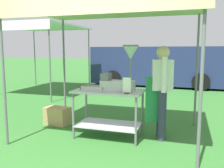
{
  "coord_description": "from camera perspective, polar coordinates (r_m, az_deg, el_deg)",
  "views": [
    {
      "loc": [
        1.27,
        -2.74,
        1.53
      ],
      "look_at": [
        -0.05,
        1.46,
        0.93
      ],
      "focal_mm": 39.22,
      "sensor_mm": 36.0,
      "label": 1
    }
  ],
  "objects": [
    {
      "name": "van_navy",
      "position": [
        11.01,
        10.75,
        4.27
      ],
      "size": [
        5.82,
        2.28,
        1.69
      ],
      "color": "navy",
      "rests_on": "ground"
    },
    {
      "name": "neighbour_tent",
      "position": [
        9.3,
        -16.72,
        12.44
      ],
      "size": [
        2.76,
        3.15,
        2.41
      ],
      "color": "slate",
      "rests_on": "ground"
    },
    {
      "name": "ground_plane",
      "position": [
        8.97,
        9.01,
        -2.13
      ],
      "size": [
        70.0,
        70.0,
        0.0
      ],
      "primitive_type": "plane",
      "color": "#33702D"
    },
    {
      "name": "vendor",
      "position": [
        4.28,
        11.52,
        -0.81
      ],
      "size": [
        0.47,
        0.54,
        1.61
      ],
      "color": "#2D3347",
      "rests_on": "ground"
    },
    {
      "name": "menu_sign",
      "position": [
        3.93,
        3.47,
        -0.62
      ],
      "size": [
        0.13,
        0.05,
        0.26
      ],
      "color": "black",
      "rests_on": "donut_cart"
    },
    {
      "name": "donut_cart",
      "position": [
        4.32,
        -0.8,
        -4.54
      ],
      "size": [
        1.2,
        0.67,
        0.85
      ],
      "color": "#B7B7BC",
      "rests_on": "ground"
    },
    {
      "name": "donut_fryer",
      "position": [
        4.14,
        2.1,
        2.25
      ],
      "size": [
        0.63,
        0.28,
        0.78
      ],
      "color": "#B7B7BC",
      "rests_on": "donut_cart"
    },
    {
      "name": "stall_canopy",
      "position": [
        4.36,
        -0.42,
        16.63
      ],
      "size": [
        3.15,
        2.19,
        2.29
      ],
      "color": "slate",
      "rests_on": "ground"
    },
    {
      "name": "donut_tray",
      "position": [
        4.3,
        -4.05,
        -1.08
      ],
      "size": [
        0.42,
        0.27,
        0.07
      ],
      "color": "#B7B7BC",
      "rests_on": "donut_cart"
    },
    {
      "name": "supply_crate",
      "position": [
        5.28,
        -12.61,
        -7.23
      ],
      "size": [
        0.55,
        0.38,
        0.36
      ],
      "color": "tan",
      "rests_on": "ground"
    }
  ]
}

